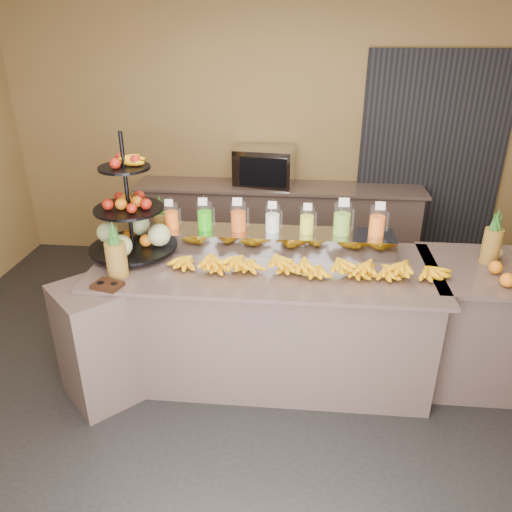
# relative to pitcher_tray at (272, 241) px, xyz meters

# --- Properties ---
(ground) EXTENTS (6.00, 6.00, 0.00)m
(ground) POSITION_rel_pitcher_tray_xyz_m (-0.03, -0.58, -1.01)
(ground) COLOR black
(ground) RESTS_ON ground
(room_envelope) EXTENTS (6.04, 5.02, 2.82)m
(room_envelope) POSITION_rel_pitcher_tray_xyz_m (0.16, 0.21, 0.87)
(room_envelope) COLOR olive
(room_envelope) RESTS_ON ground
(buffet_counter) EXTENTS (2.75, 1.25, 0.93)m
(buffet_counter) POSITION_rel_pitcher_tray_xyz_m (-0.15, -0.32, -0.54)
(buffet_counter) COLOR #856860
(buffet_counter) RESTS_ON ground
(right_counter) EXTENTS (1.08, 0.88, 0.93)m
(right_counter) POSITION_rel_pitcher_tray_xyz_m (1.67, -0.18, -0.54)
(right_counter) COLOR #856860
(right_counter) RESTS_ON ground
(back_ledge) EXTENTS (3.10, 0.55, 0.93)m
(back_ledge) POSITION_rel_pitcher_tray_xyz_m (-0.03, 1.67, -0.54)
(back_ledge) COLOR #856860
(back_ledge) RESTS_ON ground
(pitcher_tray) EXTENTS (1.85, 0.30, 0.15)m
(pitcher_tray) POSITION_rel_pitcher_tray_xyz_m (0.00, 0.00, 0.00)
(pitcher_tray) COLOR gray
(pitcher_tray) RESTS_ON buffet_counter
(juice_pitcher_orange_a) EXTENTS (0.11, 0.11, 0.26)m
(juice_pitcher_orange_a) POSITION_rel_pitcher_tray_xyz_m (-0.78, -0.00, 0.16)
(juice_pitcher_orange_a) COLOR silver
(juice_pitcher_orange_a) RESTS_ON pitcher_tray
(juice_pitcher_green) EXTENTS (0.12, 0.12, 0.28)m
(juice_pitcher_green) POSITION_rel_pitcher_tray_xyz_m (-0.52, -0.00, 0.17)
(juice_pitcher_green) COLOR silver
(juice_pitcher_green) RESTS_ON pitcher_tray
(juice_pitcher_orange_b) EXTENTS (0.12, 0.12, 0.29)m
(juice_pitcher_orange_b) POSITION_rel_pitcher_tray_xyz_m (-0.26, -0.00, 0.17)
(juice_pitcher_orange_b) COLOR silver
(juice_pitcher_orange_b) RESTS_ON pitcher_tray
(juice_pitcher_milk) EXTENTS (0.11, 0.12, 0.27)m
(juice_pitcher_milk) POSITION_rel_pitcher_tray_xyz_m (-0.00, -0.00, 0.17)
(juice_pitcher_milk) COLOR silver
(juice_pitcher_milk) RESTS_ON pitcher_tray
(juice_pitcher_lemon) EXTENTS (0.11, 0.11, 0.26)m
(juice_pitcher_lemon) POSITION_rel_pitcher_tray_xyz_m (0.26, -0.00, 0.16)
(juice_pitcher_lemon) COLOR silver
(juice_pitcher_lemon) RESTS_ON pitcher_tray
(juice_pitcher_lime) EXTENTS (0.13, 0.14, 0.32)m
(juice_pitcher_lime) POSITION_rel_pitcher_tray_xyz_m (0.52, -0.00, 0.18)
(juice_pitcher_lime) COLOR silver
(juice_pitcher_lime) RESTS_ON pitcher_tray
(juice_pitcher_orange_c) EXTENTS (0.12, 0.13, 0.29)m
(juice_pitcher_orange_c) POSITION_rel_pitcher_tray_xyz_m (0.78, -0.00, 0.17)
(juice_pitcher_orange_c) COLOR silver
(juice_pitcher_orange_c) RESTS_ON pitcher_tray
(banana_heap) EXTENTS (1.92, 0.17, 0.16)m
(banana_heap) POSITION_rel_pitcher_tray_xyz_m (0.25, -0.35, -0.00)
(banana_heap) COLOR #EBB10B
(banana_heap) RESTS_ON buffet_counter
(fruit_stand) EXTENTS (0.75, 0.75, 0.92)m
(fruit_stand) POSITION_rel_pitcher_tray_xyz_m (-1.01, -0.16, 0.16)
(fruit_stand) COLOR black
(fruit_stand) RESTS_ON buffet_counter
(condiment_caddy) EXTENTS (0.22, 0.19, 0.03)m
(condiment_caddy) POSITION_rel_pitcher_tray_xyz_m (-1.05, -0.71, -0.06)
(condiment_caddy) COLOR black
(condiment_caddy) RESTS_ON buffet_counter
(pineapple_left_a) EXTENTS (0.14, 0.14, 0.41)m
(pineapple_left_a) POSITION_rel_pitcher_tray_xyz_m (-1.04, -0.54, 0.08)
(pineapple_left_a) COLOR brown
(pineapple_left_a) RESTS_ON buffet_counter
(pineapple_left_b) EXTENTS (0.12, 0.12, 0.38)m
(pineapple_left_b) POSITION_rel_pitcher_tray_xyz_m (-0.90, 0.12, 0.06)
(pineapple_left_b) COLOR brown
(pineapple_left_b) RESTS_ON buffet_counter
(oven_warmer) EXTENTS (0.65, 0.49, 0.41)m
(oven_warmer) POSITION_rel_pitcher_tray_xyz_m (-0.19, 1.67, 0.13)
(oven_warmer) COLOR gray
(oven_warmer) RESTS_ON back_ledge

